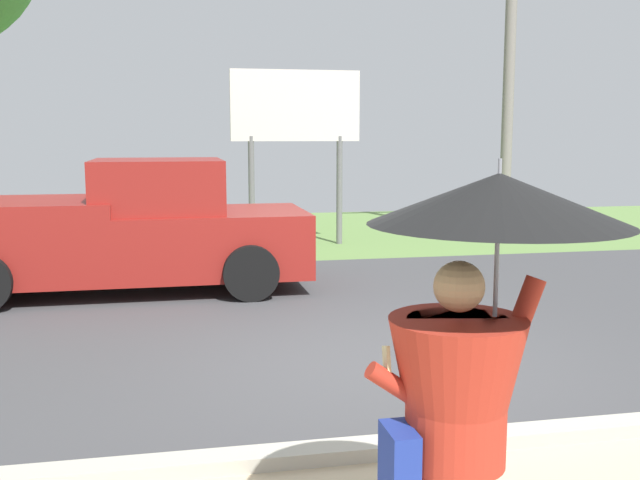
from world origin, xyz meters
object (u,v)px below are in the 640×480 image
(monk_pedestrian, at_px, (467,385))
(roadside_billboard, at_px, (296,118))
(utility_pole, at_px, (510,49))
(pickup_truck, at_px, (126,231))

(monk_pedestrian, relative_size, roadside_billboard, 0.61)
(monk_pedestrian, height_order, utility_pole, utility_pole)
(pickup_truck, relative_size, utility_pole, 0.68)
(monk_pedestrian, height_order, roadside_billboard, roadside_billboard)
(monk_pedestrian, relative_size, utility_pole, 0.28)
(monk_pedestrian, height_order, pickup_truck, monk_pedestrian)
(roadside_billboard, bearing_deg, utility_pole, 3.07)
(roadside_billboard, bearing_deg, pickup_truck, -128.94)
(monk_pedestrian, bearing_deg, utility_pole, 66.20)
(monk_pedestrian, distance_m, roadside_billboard, 11.96)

